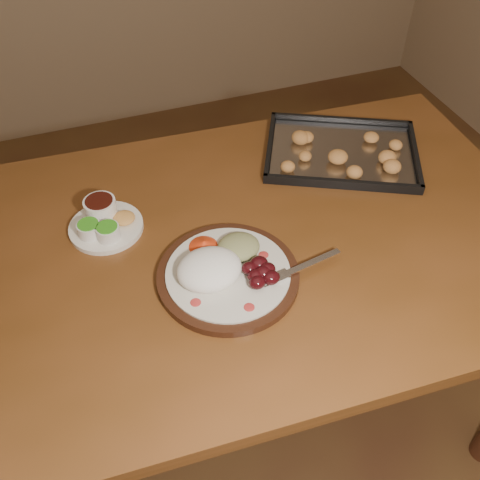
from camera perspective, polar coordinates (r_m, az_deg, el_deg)
name	(u,v)px	position (r m, az deg, el deg)	size (l,w,h in m)	color
dining_table	(231,269)	(1.29, -1.01, -3.16)	(1.55, 0.98, 0.75)	brown
dinner_plate	(226,270)	(1.13, -1.54, -3.25)	(0.40, 0.30, 0.07)	black
condiment_saucer	(104,222)	(1.27, -14.32, 1.92)	(0.17, 0.17, 0.06)	white
baking_tray	(342,151)	(1.48, 10.78, 9.32)	(0.49, 0.44, 0.04)	black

